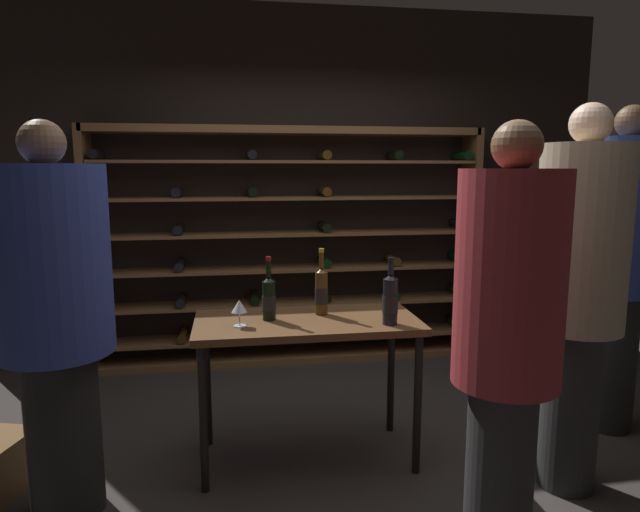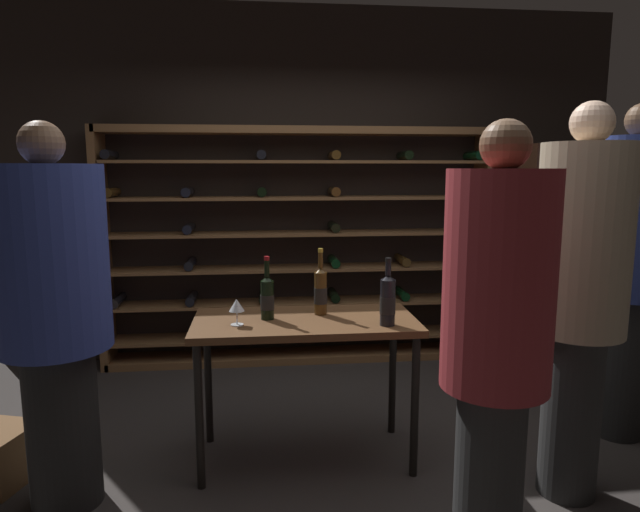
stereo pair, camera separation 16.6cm
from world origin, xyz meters
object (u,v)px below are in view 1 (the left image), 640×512
object	(u,v)px
tasting_table	(307,335)
person_guest_khaki	(621,255)
person_host_in_suit	(54,306)
wine_bottle_green_slim	(390,299)
person_guest_plum_blouse	(507,330)
display_cabinet	(533,259)
wine_glass_stemmed_center	(239,307)
wine_bottle_red_label	(269,298)
wine_bottle_gold_foil	(321,291)
wine_rack	(291,249)
person_bystander_dark_jacket	(579,283)

from	to	relation	value
tasting_table	person_guest_khaki	bearing A→B (deg)	2.30
person_host_in_suit	wine_bottle_green_slim	bearing A→B (deg)	-106.51
person_guest_khaki	person_guest_plum_blouse	xyz separation A→B (m)	(-1.29, -1.04, -0.11)
person_host_in_suit	display_cabinet	bearing A→B (deg)	-86.71
display_cabinet	wine_glass_stemmed_center	bearing A→B (deg)	-152.26
person_guest_khaki	wine_bottle_red_label	xyz separation A→B (m)	(-2.17, -0.06, -0.18)
person_guest_khaki	wine_glass_stemmed_center	world-z (taller)	person_guest_khaki
wine_bottle_gold_foil	wine_bottle_green_slim	distance (m)	0.42
wine_rack	person_host_in_suit	world-z (taller)	wine_rack
wine_bottle_red_label	wine_bottle_green_slim	size ratio (longest dim) A/B	0.97
wine_bottle_red_label	wine_glass_stemmed_center	size ratio (longest dim) A/B	2.46
person_bystander_dark_jacket	wine_bottle_green_slim	world-z (taller)	person_bystander_dark_jacket
person_guest_khaki	person_guest_plum_blouse	bearing A→B (deg)	168.97
wine_bottle_green_slim	wine_bottle_gold_foil	bearing A→B (deg)	141.72
person_guest_khaki	wine_bottle_red_label	size ratio (longest dim) A/B	5.74
person_host_in_suit	wine_bottle_gold_foil	distance (m)	1.37
wine_rack	tasting_table	distance (m)	1.69
wine_bottle_red_label	wine_glass_stemmed_center	bearing A→B (deg)	-147.32
person_guest_khaki	display_cabinet	size ratio (longest dim) A/B	1.10
wine_rack	wine_bottle_green_slim	world-z (taller)	wine_rack
person_bystander_dark_jacket	wine_bottle_red_label	world-z (taller)	person_bystander_dark_jacket
person_guest_plum_blouse	person_guest_khaki	bearing A→B (deg)	35.46
wine_rack	person_host_in_suit	distance (m)	2.37
display_cabinet	person_bystander_dark_jacket	bearing A→B (deg)	-113.59
wine_glass_stemmed_center	wine_bottle_green_slim	bearing A→B (deg)	-6.06
person_guest_khaki	wine_glass_stemmed_center	bearing A→B (deg)	134.10
wine_glass_stemmed_center	wine_rack	bearing A→B (deg)	75.30
person_bystander_dark_jacket	display_cabinet	xyz separation A→B (m)	(0.73, 1.67, -0.17)
wine_rack	person_guest_khaki	xyz separation A→B (m)	(1.88, -1.59, 0.15)
wine_rack	wine_glass_stemmed_center	xyz separation A→B (m)	(-0.46, -1.76, -0.05)
person_bystander_dark_jacket	wine_bottle_red_label	bearing A→B (deg)	16.01
person_guest_khaki	wine_bottle_gold_foil	world-z (taller)	person_guest_khaki
person_host_in_suit	display_cabinet	xyz separation A→B (m)	(3.25, 1.48, -0.10)
person_guest_khaki	wine_bottle_green_slim	distance (m)	1.57
person_guest_plum_blouse	wine_bottle_green_slim	distance (m)	0.83
person_host_in_suit	wine_glass_stemmed_center	size ratio (longest dim) A/B	13.02
person_guest_plum_blouse	wine_rack	bearing A→B (deg)	99.03
wine_glass_stemmed_center	display_cabinet	bearing A→B (deg)	27.74
person_host_in_suit	person_bystander_dark_jacket	bearing A→B (deg)	-115.40
person_guest_khaki	display_cabinet	distance (m)	1.12
person_bystander_dark_jacket	wine_bottle_gold_foil	world-z (taller)	person_bystander_dark_jacket
person_guest_plum_blouse	person_host_in_suit	distance (m)	2.00
wine_glass_stemmed_center	person_guest_plum_blouse	bearing A→B (deg)	-40.04
tasting_table	person_guest_khaki	xyz separation A→B (m)	(1.97, 0.08, 0.39)
wine_rack	wine_bottle_green_slim	xyz separation A→B (m)	(0.34, -1.84, -0.02)
display_cabinet	wine_bottle_gold_foil	bearing A→B (deg)	-150.66
person_guest_plum_blouse	wine_bottle_red_label	size ratio (longest dim) A/B	5.20
person_guest_plum_blouse	wine_bottle_gold_foil	size ratio (longest dim) A/B	4.81
wine_bottle_green_slim	wine_bottle_red_label	bearing A→B (deg)	163.37
tasting_table	wine_bottle_green_slim	size ratio (longest dim) A/B	3.39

